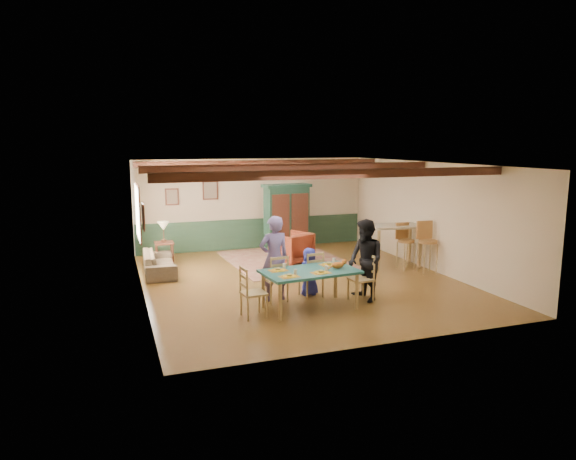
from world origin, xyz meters
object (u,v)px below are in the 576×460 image
object	(u,v)px
person_woman	(366,261)
armchair	(291,248)
table_lamp	(164,232)
armoire	(287,218)
person_man	(274,258)
sofa	(159,263)
dining_chair_far_right	(311,274)
end_table	(164,253)
bar_stool_left	(406,246)
dining_chair_end_left	(254,292)
dining_chair_far_left	(276,278)
bar_stool_right	(428,248)
dining_chair_end_right	(361,278)
dining_table	(310,290)
cat	(338,264)
counter_table	(395,246)
person_child	(309,272)

from	to	relation	value
person_woman	armchair	size ratio (longest dim) A/B	1.81
person_woman	table_lamp	world-z (taller)	person_woman
armoire	person_man	bearing A→B (deg)	-118.44
armoire	sofa	world-z (taller)	armoire
dining_chair_far_right	end_table	bearing A→B (deg)	-62.12
armchair	bar_stool_left	bearing A→B (deg)	123.87
dining_chair_end_left	armchair	world-z (taller)	dining_chair_end_left
dining_chair_far_left	bar_stool_right	distance (m)	4.32
dining_chair_end_right	armchair	xyz separation A→B (m)	(-0.22, 3.56, -0.06)
dining_table	dining_chair_far_right	xyz separation A→B (m)	(0.33, 0.76, 0.10)
cat	bar_stool_right	bearing A→B (deg)	21.99
dining_chair_far_right	bar_stool_left	bearing A→B (deg)	-161.93
person_man	end_table	size ratio (longest dim) A/B	2.93
table_lamp	counter_table	size ratio (longest dim) A/B	0.41
dining_chair_far_right	end_table	size ratio (longest dim) A/B	1.61
cat	bar_stool_left	size ratio (longest dim) A/B	0.31
dining_table	cat	bearing A→B (deg)	-4.63
person_child	armchair	distance (m)	2.90
cat	armoire	world-z (taller)	armoire
person_child	end_table	xyz separation A→B (m)	(-2.59, 3.83, -0.21)
dining_chair_far_right	counter_table	bearing A→B (deg)	-156.15
person_child	armoire	bearing A→B (deg)	-108.64
cat	dining_chair_end_right	bearing A→B (deg)	9.46
bar_stool_right	dining_chair_far_left	bearing A→B (deg)	-161.48
person_woman	counter_table	world-z (taller)	person_woman
person_man	person_woman	bearing A→B (deg)	154.13
dining_table	table_lamp	bearing A→B (deg)	115.88
dining_chair_far_left	person_man	xyz separation A→B (m)	(-0.01, 0.08, 0.39)
end_table	bar_stool_right	xyz separation A→B (m)	(6.01, -3.05, 0.34)
person_man	sofa	size ratio (longest dim) A/B	0.94
dining_chair_end_right	dining_chair_far_left	bearing A→B (deg)	-114.92
armoire	end_table	world-z (taller)	armoire
dining_chair_far_left	dining_chair_end_left	distance (m)	1.05
armchair	person_man	bearing A→B (deg)	39.47
person_man	table_lamp	size ratio (longest dim) A/B	3.20
dining_chair_far_left	end_table	world-z (taller)	dining_chair_far_left
dining_chair_far_left	sofa	world-z (taller)	dining_chair_far_left
counter_table	bar_stool_left	distance (m)	0.35
person_man	armchair	size ratio (longest dim) A/B	1.90
dining_chair_end_left	bar_stool_left	xyz separation A→B (m)	(4.61, 2.25, 0.11)
bar_stool_right	armchair	bearing A→B (deg)	149.76
cat	armoire	xyz separation A→B (m)	(0.77, 5.28, 0.14)
dining_chair_far_right	person_woman	xyz separation A→B (m)	(0.92, -0.64, 0.35)
person_man	person_woman	world-z (taller)	person_man
bar_stool_left	end_table	bearing A→B (deg)	151.66
dining_table	person_woman	distance (m)	1.34
person_woman	end_table	size ratio (longest dim) A/B	2.80
armoire	dining_chair_end_left	bearing A→B (deg)	-121.29
person_child	armoire	size ratio (longest dim) A/B	0.51
person_woman	armoire	distance (m)	5.11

